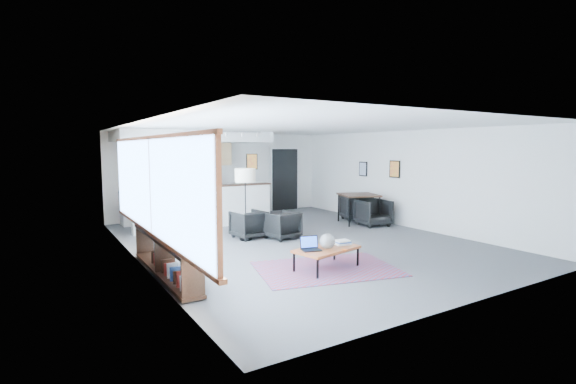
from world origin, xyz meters
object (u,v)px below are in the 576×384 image
ceramic_pot (327,241)px  microwave (207,181)px  armchair_left (249,223)px  floor_lamp (245,178)px  dining_chair_near (373,213)px  armchair_right (282,224)px  dining_table (359,197)px  dining_chair_far (356,209)px  coffee_table (327,249)px  book_stack (342,242)px  laptop (310,246)px

ceramic_pot → microwave: microwave is taller
armchair_left → floor_lamp: (-0.15, -0.15, 1.09)m
ceramic_pot → armchair_left: armchair_left is taller
dining_chair_near → armchair_right: bearing=-169.6°
armchair_left → dining_chair_near: (3.63, -0.38, -0.02)m
armchair_left → armchair_right: bearing=135.5°
dining_table → dining_chair_far: dining_table is taller
dining_chair_far → coffee_table: bearing=65.1°
coffee_table → ceramic_pot: ceramic_pot is taller
ceramic_pot → dining_table: bearing=42.5°
dining_chair_near → armchair_left: bearing=-177.5°
ceramic_pot → book_stack: bearing=15.2°
ceramic_pot → microwave: bearing=88.2°
armchair_left → dining_chair_far: size_ratio=1.04×
armchair_right → microwave: (-0.43, 3.74, 0.77)m
armchair_left → dining_table: dining_table is taller
armchair_right → floor_lamp: floor_lamp is taller
ceramic_pot → book_stack: size_ratio=0.89×
ceramic_pot → dining_chair_far: 5.29m
laptop → book_stack: laptop is taller
floor_lamp → microwave: 3.44m
armchair_right → dining_table: bearing=-177.1°
armchair_left → dining_chair_near: armchair_left is taller
book_stack → dining_chair_near: 4.12m
ceramic_pot → armchair_left: (-0.00, 3.10, -0.16)m
armchair_right → floor_lamp: (-0.78, 0.33, 1.09)m
coffee_table → floor_lamp: (-0.18, 2.90, 1.09)m
armchair_left → dining_chair_near: size_ratio=1.06×
book_stack → ceramic_pot: bearing=-164.8°
laptop → microwave: 6.31m
dining_table → dining_chair_far: size_ratio=1.81×
coffee_table → dining_chair_near: dining_chair_near is taller
dining_chair_near → dining_chair_far: bearing=87.5°
laptop → dining_chair_far: 5.44m
laptop → dining_chair_near: bearing=47.9°
armchair_left → microwave: (0.21, 3.26, 0.77)m
laptop → ceramic_pot: bearing=-5.4°
laptop → floor_lamp: bearing=101.3°
ceramic_pot → book_stack: 0.45m
coffee_table → dining_chair_near: (3.59, 2.66, -0.01)m
ceramic_pot → floor_lamp: floor_lamp is taller
coffee_table → armchair_right: bearing=64.3°
ceramic_pot → floor_lamp: bearing=92.9°
laptop → dining_table: (3.81, 3.12, 0.31)m
book_stack → floor_lamp: (-0.58, 2.84, 1.02)m
book_stack → dining_chair_far: bearing=46.5°
ceramic_pot → armchair_left: bearing=90.1°
book_stack → dining_table: 4.40m
floor_lamp → book_stack: bearing=-78.5°
armchair_right → floor_lamp: 1.38m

